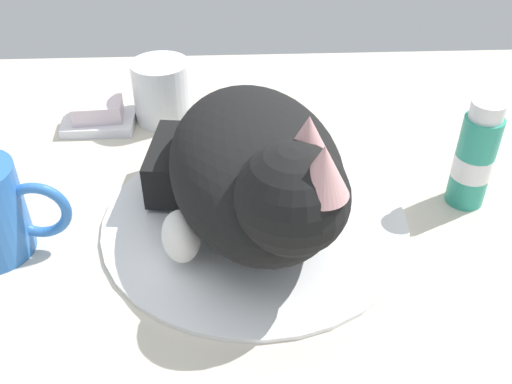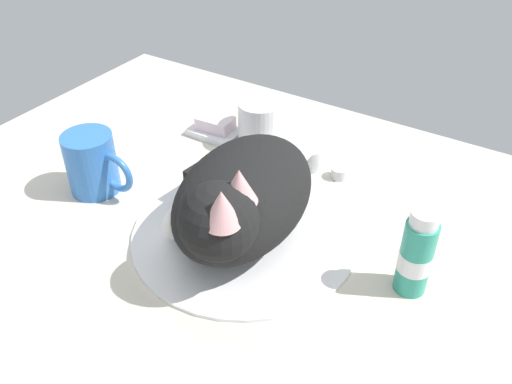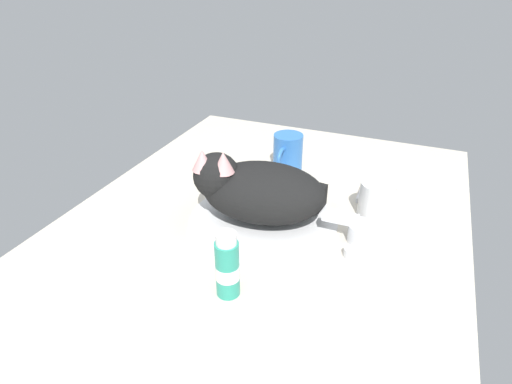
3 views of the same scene
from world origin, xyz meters
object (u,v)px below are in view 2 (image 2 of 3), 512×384
object	(u,v)px
faucet	(308,158)
rinse_cup	(260,124)
soap_bar	(216,123)
coffee_mug	(93,164)
cat	(238,199)
toothpaste_bottle	(416,255)

from	to	relation	value
faucet	rinse_cup	bearing A→B (deg)	165.61
rinse_cup	soap_bar	world-z (taller)	rinse_cup
faucet	soap_bar	world-z (taller)	faucet
coffee_mug	soap_bar	world-z (taller)	coffee_mug
cat	coffee_mug	xyz separation A→B (cm)	(-25.32, -1.59, -2.67)
coffee_mug	soap_bar	xyz separation A→B (cm)	(5.93, 23.23, -2.42)
coffee_mug	toothpaste_bottle	bearing A→B (deg)	6.76
faucet	toothpaste_bottle	xyz separation A→B (cm)	(22.82, -16.22, 3.22)
cat	soap_bar	distance (cm)	29.50
cat	soap_bar	size ratio (longest dim) A/B	4.67
cat	coffee_mug	world-z (taller)	cat
cat	soap_bar	bearing A→B (deg)	131.84
cat	rinse_cup	size ratio (longest dim) A/B	3.58
cat	rinse_cup	distance (cm)	25.91
coffee_mug	rinse_cup	world-z (taller)	coffee_mug
coffee_mug	soap_bar	size ratio (longest dim) A/B	1.95
rinse_cup	cat	bearing A→B (deg)	-64.35
coffee_mug	faucet	bearing A→B (deg)	41.01
cat	rinse_cup	world-z (taller)	cat
cat	toothpaste_bottle	size ratio (longest dim) A/B	2.38
faucet	coffee_mug	bearing A→B (deg)	-138.99
soap_bar	toothpaste_bottle	bearing A→B (deg)	-22.63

